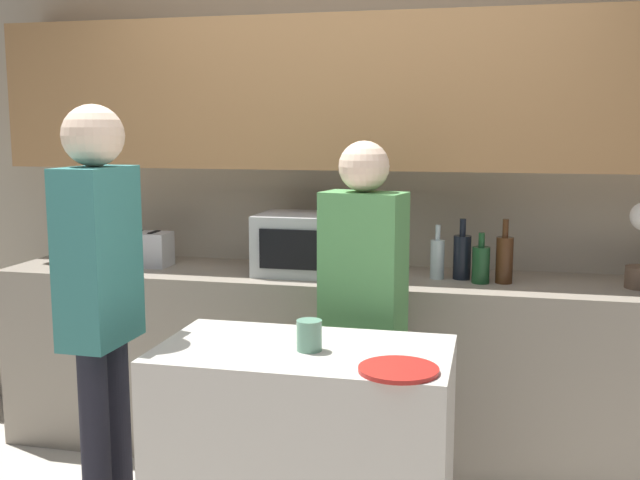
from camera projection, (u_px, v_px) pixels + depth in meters
name	position (u px, v px, depth m)	size (l,w,h in m)	color
back_wall	(362.00, 151.00, 3.88)	(6.40, 0.40, 2.70)	#B2A893
back_counter	(351.00, 365.00, 3.78)	(3.60, 0.62, 0.93)	gray
kitchen_island	(304.00, 465.00, 2.72)	(1.04, 0.59, 0.89)	beige
microwave	(311.00, 244.00, 3.74)	(0.52, 0.39, 0.30)	#B7BABC
toaster	(146.00, 249.00, 3.95)	(0.26, 0.16, 0.18)	silver
bottle_0	(437.00, 258.00, 3.61)	(0.07, 0.07, 0.26)	silver
bottle_1	(462.00, 256.00, 3.60)	(0.09, 0.09, 0.29)	black
bottle_2	(481.00, 264.00, 3.51)	(0.08, 0.08, 0.24)	#194723
bottle_3	(504.00, 259.00, 3.51)	(0.08, 0.08, 0.30)	#472814
plate_on_island	(399.00, 370.00, 2.39)	(0.26, 0.26, 0.01)	red
cup_0	(309.00, 335.00, 2.61)	(0.09, 0.09, 0.11)	#659D80
person_left	(363.00, 297.00, 3.15)	(0.37, 0.26, 1.61)	black
person_center	(100.00, 291.00, 2.83)	(0.23, 0.34, 1.74)	black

